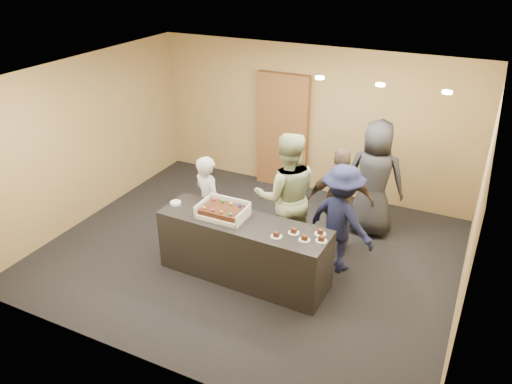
# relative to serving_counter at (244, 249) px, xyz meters

# --- Properties ---
(room) EXTENTS (6.04, 6.00, 2.70)m
(room) POSITION_rel_serving_counter_xyz_m (-0.20, 0.58, 0.90)
(room) COLOR black
(room) RESTS_ON ground
(serving_counter) EXTENTS (2.42, 0.77, 0.90)m
(serving_counter) POSITION_rel_serving_counter_xyz_m (0.00, 0.00, 0.00)
(serving_counter) COLOR black
(serving_counter) RESTS_ON floor
(storage_cabinet) EXTENTS (0.99, 0.15, 2.18)m
(storage_cabinet) POSITION_rel_serving_counter_xyz_m (-0.71, 2.99, 0.64)
(storage_cabinet) COLOR brown
(storage_cabinet) RESTS_ON floor
(cake_box) EXTENTS (0.66, 0.45, 0.19)m
(cake_box) POSITION_rel_serving_counter_xyz_m (-0.31, 0.02, 0.49)
(cake_box) COLOR white
(cake_box) RESTS_ON serving_counter
(sheet_cake) EXTENTS (0.56, 0.38, 0.11)m
(sheet_cake) POSITION_rel_serving_counter_xyz_m (-0.31, 0.00, 0.55)
(sheet_cake) COLOR #391C0D
(sheet_cake) RESTS_ON cake_box
(plate_stack) EXTENTS (0.15, 0.15, 0.04)m
(plate_stack) POSITION_rel_serving_counter_xyz_m (-1.10, 0.02, 0.47)
(plate_stack) COLOR white
(plate_stack) RESTS_ON serving_counter
(slice_a) EXTENTS (0.15, 0.15, 0.07)m
(slice_a) POSITION_rel_serving_counter_xyz_m (0.56, -0.16, 0.47)
(slice_a) COLOR white
(slice_a) RESTS_ON serving_counter
(slice_b) EXTENTS (0.15, 0.15, 0.07)m
(slice_b) POSITION_rel_serving_counter_xyz_m (0.72, 0.02, 0.47)
(slice_b) COLOR white
(slice_b) RESTS_ON serving_counter
(slice_c) EXTENTS (0.15, 0.15, 0.07)m
(slice_c) POSITION_rel_serving_counter_xyz_m (0.91, -0.08, 0.47)
(slice_c) COLOR white
(slice_c) RESTS_ON serving_counter
(slice_d) EXTENTS (0.15, 0.15, 0.07)m
(slice_d) POSITION_rel_serving_counter_xyz_m (1.04, 0.15, 0.47)
(slice_d) COLOR white
(slice_d) RESTS_ON serving_counter
(slice_e) EXTENTS (0.15, 0.15, 0.07)m
(slice_e) POSITION_rel_serving_counter_xyz_m (1.11, -0.01, 0.47)
(slice_e) COLOR white
(slice_e) RESTS_ON serving_counter
(person_server_grey) EXTENTS (0.66, 0.57, 1.53)m
(person_server_grey) POSITION_rel_serving_counter_xyz_m (-0.82, 0.45, 0.31)
(person_server_grey) COLOR #ABABB1
(person_server_grey) RESTS_ON floor
(person_sage_man) EXTENTS (1.18, 1.10, 1.94)m
(person_sage_man) POSITION_rel_serving_counter_xyz_m (0.29, 0.80, 0.52)
(person_sage_man) COLOR #95A677
(person_sage_man) RESTS_ON floor
(person_navy_man) EXTENTS (1.19, 0.93, 1.62)m
(person_navy_man) POSITION_rel_serving_counter_xyz_m (1.13, 0.80, 0.36)
(person_navy_man) COLOR #161A3C
(person_navy_man) RESTS_ON floor
(person_brown_extra) EXTENTS (1.06, 0.69, 1.68)m
(person_brown_extra) POSITION_rel_serving_counter_xyz_m (0.97, 1.23, 0.39)
(person_brown_extra) COLOR brown
(person_brown_extra) RESTS_ON floor
(person_dark_suit) EXTENTS (0.95, 0.64, 1.90)m
(person_dark_suit) POSITION_rel_serving_counter_xyz_m (1.28, 2.00, 0.50)
(person_dark_suit) COLOR #252629
(person_dark_suit) RESTS_ON floor
(ceiling_spotlights) EXTENTS (1.72, 0.12, 0.03)m
(ceiling_spotlights) POSITION_rel_serving_counter_xyz_m (1.40, 1.08, 2.22)
(ceiling_spotlights) COLOR #FFEAC6
(ceiling_spotlights) RESTS_ON ceiling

